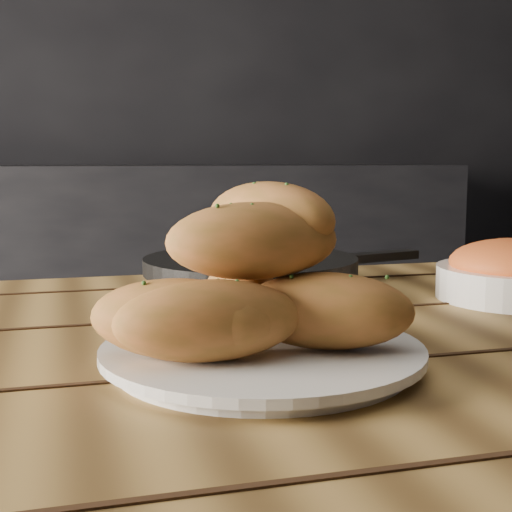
# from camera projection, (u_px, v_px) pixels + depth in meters

# --- Properties ---
(back_wall) EXTENTS (4.00, 0.04, 2.70)m
(back_wall) POSITION_uv_depth(u_px,v_px,m) (38.00, 39.00, 2.56)
(back_wall) COLOR black
(back_wall) RESTS_ON ground
(counter) EXTENTS (2.80, 0.60, 0.90)m
(counter) POSITION_uv_depth(u_px,v_px,m) (46.00, 300.00, 2.40)
(counter) COLOR black
(counter) RESTS_ON ground
(table) EXTENTS (1.55, 0.83, 0.75)m
(table) POSITION_uv_depth(u_px,v_px,m) (208.00, 444.00, 0.68)
(table) COLOR olive
(table) RESTS_ON ground
(plate) EXTENTS (0.27, 0.27, 0.02)m
(plate) POSITION_uv_depth(u_px,v_px,m) (262.00, 355.00, 0.59)
(plate) COLOR silver
(plate) RESTS_ON table
(bread_rolls) EXTENTS (0.28, 0.21, 0.13)m
(bread_rolls) POSITION_uv_depth(u_px,v_px,m) (247.00, 284.00, 0.58)
(bread_rolls) COLOR #AF6030
(bread_rolls) RESTS_ON plate
(skillet) EXTENTS (0.41, 0.28, 0.05)m
(skillet) POSITION_uv_depth(u_px,v_px,m) (252.00, 273.00, 0.93)
(skillet) COLOR black
(skillet) RESTS_ON table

